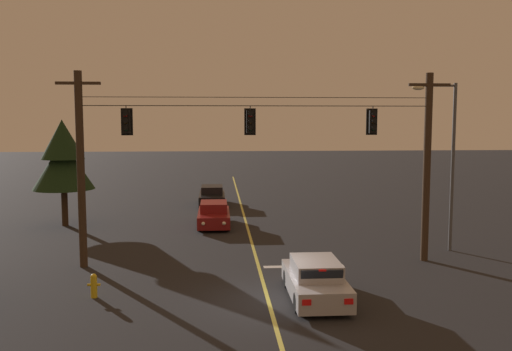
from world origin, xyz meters
TOP-DOWN VIEW (x-y plane):
  - ground_plane at (0.00, 0.00)m, footprint 180.00×180.00m
  - lane_centre_stripe at (0.00, 10.97)m, footprint 0.14×60.00m
  - stop_bar_paint at (1.90, 4.37)m, footprint 3.40×0.36m
  - signal_span_assembly at (-0.00, 4.97)m, footprint 16.40×0.32m
  - traffic_light_leftmost at (-5.41, 4.95)m, footprint 0.48×0.41m
  - traffic_light_left_inner at (-0.31, 4.95)m, footprint 0.48×0.41m
  - traffic_light_centre at (4.88, 4.95)m, footprint 0.48×0.41m
  - car_waiting_near_lane at (1.62, 0.20)m, footprint 1.80×4.33m
  - car_oncoming_lead at (-1.91, 13.45)m, footprint 1.80×4.42m
  - car_oncoming_trailing at (-2.08, 21.29)m, footprint 1.80×4.42m
  - street_lamp_corner at (8.88, 6.66)m, footprint 2.11×0.30m
  - tree_verge_near at (-10.54, 14.21)m, footprint 3.49×3.49m
  - fire_hydrant at (-5.98, 0.88)m, footprint 0.44×0.22m

SIDE VIEW (x-z plane):
  - ground_plane at x=0.00m, z-range 0.00..0.00m
  - lane_centre_stripe at x=0.00m, z-range 0.00..0.01m
  - stop_bar_paint at x=1.90m, z-range 0.00..0.01m
  - fire_hydrant at x=-5.98m, z-range 0.02..0.86m
  - car_oncoming_lead at x=-1.91m, z-range -0.05..1.34m
  - car_oncoming_trailing at x=-2.08m, z-range -0.05..1.34m
  - car_waiting_near_lane at x=1.62m, z-range -0.05..1.34m
  - tree_verge_near at x=-10.54m, z-range 0.86..7.01m
  - signal_span_assembly at x=0.00m, z-range 0.15..8.25m
  - street_lamp_corner at x=8.88m, z-range 0.80..8.60m
  - traffic_light_leftmost at x=-5.41m, z-range 5.44..6.66m
  - traffic_light_left_inner at x=-0.31m, z-range 5.44..6.66m
  - traffic_light_centre at x=4.88m, z-range 5.44..6.66m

